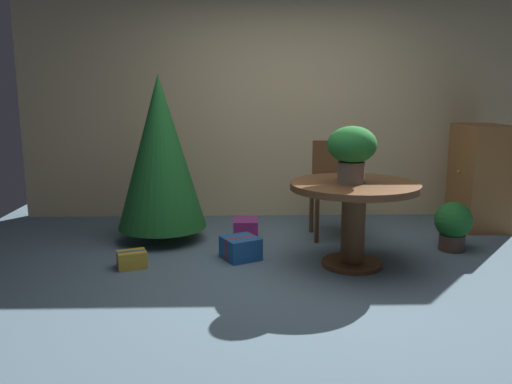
% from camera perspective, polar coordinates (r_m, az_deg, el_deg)
% --- Properties ---
extents(ground_plane, '(6.60, 6.60, 0.00)m').
position_cam_1_polar(ground_plane, '(4.15, 5.35, -9.57)').
color(ground_plane, slate).
extents(back_wall_panel, '(6.00, 0.10, 2.60)m').
position_cam_1_polar(back_wall_panel, '(6.08, 3.07, 9.54)').
color(back_wall_panel, beige).
rests_on(back_wall_panel, ground_plane).
extents(round_dining_table, '(1.07, 1.07, 0.71)m').
position_cam_1_polar(round_dining_table, '(4.39, 10.68, -1.35)').
color(round_dining_table, brown).
rests_on(round_dining_table, ground_plane).
extents(flower_vase, '(0.40, 0.40, 0.47)m').
position_cam_1_polar(flower_vase, '(4.28, 10.47, 4.68)').
color(flower_vase, '#665B51').
rests_on(flower_vase, round_dining_table).
extents(wooden_chair_far, '(0.45, 0.44, 0.96)m').
position_cam_1_polar(wooden_chair_far, '(5.31, 8.52, 1.07)').
color(wooden_chair_far, brown).
rests_on(wooden_chair_far, ground_plane).
extents(holiday_tree, '(0.86, 0.86, 1.61)m').
position_cam_1_polar(holiday_tree, '(5.09, -10.43, 4.29)').
color(holiday_tree, brown).
rests_on(holiday_tree, ground_plane).
extents(gift_box_blue, '(0.39, 0.39, 0.20)m').
position_cam_1_polar(gift_box_blue, '(4.60, -1.70, -6.16)').
color(gift_box_blue, '#1E569E').
rests_on(gift_box_blue, ground_plane).
extents(gift_box_gold, '(0.28, 0.24, 0.14)m').
position_cam_1_polar(gift_box_gold, '(4.51, -13.46, -7.20)').
color(gift_box_gold, gold).
rests_on(gift_box_gold, ground_plane).
extents(gift_box_purple, '(0.24, 0.29, 0.22)m').
position_cam_1_polar(gift_box_purple, '(5.13, -1.17, -4.20)').
color(gift_box_purple, '#9E287A').
rests_on(gift_box_purple, ground_plane).
extents(wooden_cabinet, '(0.49, 0.68, 1.11)m').
position_cam_1_polar(wooden_cabinet, '(6.06, 23.39, 1.55)').
color(wooden_cabinet, brown).
rests_on(wooden_cabinet, ground_plane).
extents(potted_plant, '(0.34, 0.34, 0.46)m').
position_cam_1_polar(potted_plant, '(5.13, 20.79, -3.30)').
color(potted_plant, '#4C382D').
rests_on(potted_plant, ground_plane).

